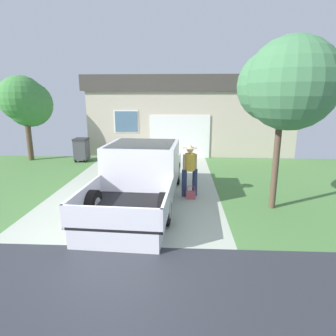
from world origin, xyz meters
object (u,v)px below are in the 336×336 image
pickup_truck (142,174)px  handbag (191,194)px  house_with_garage (189,113)px  neighbor_tree (26,102)px  wheeled_trash_bin (81,149)px  front_yard_tree (286,85)px  person_with_hat (190,168)px

pickup_truck → handbag: 1.58m
house_with_garage → neighbor_tree: (-7.79, -4.15, 0.72)m
wheeled_trash_bin → front_yard_tree: bearing=-38.4°
neighbor_tree → wheeled_trash_bin: (2.64, -0.38, -2.17)m
pickup_truck → front_yard_tree: size_ratio=1.25×
person_with_hat → front_yard_tree: 3.46m
pickup_truck → neighbor_tree: neighbor_tree is taller
person_with_hat → wheeled_trash_bin: person_with_hat is taller
house_with_garage → neighbor_tree: bearing=-152.0°
person_with_hat → wheeled_trash_bin: size_ratio=1.46×
pickup_truck → house_with_garage: 9.70m
house_with_garage → front_yard_tree: bearing=-78.3°
handbag → neighbor_tree: (-7.68, 5.33, 2.63)m
person_with_hat → handbag: size_ratio=3.89×
pickup_truck → house_with_garage: bearing=83.7°
person_with_hat → handbag: bearing=80.8°
pickup_truck → house_with_garage: house_with_garage is taller
handbag → wheeled_trash_bin: bearing=135.5°
pickup_truck → house_with_garage: (1.57, 9.49, 1.30)m
front_yard_tree → house_with_garage: bearing=101.7°
house_with_garage → wheeled_trash_bin: bearing=-138.7°
pickup_truck → neighbor_tree: 8.45m
person_with_hat → front_yard_tree: (2.27, -1.07, 2.39)m
handbag → pickup_truck: bearing=-179.5°
person_with_hat → front_yard_tree: front_yard_tree is taller
handbag → front_yard_tree: (2.23, -0.80, 3.14)m
pickup_truck → front_yard_tree: (3.69, -0.79, 2.53)m
person_with_hat → wheeled_trash_bin: bearing=-59.7°
house_with_garage → handbag: bearing=-90.7°
wheeled_trash_bin → handbag: bearing=-44.5°
handbag → house_with_garage: (0.11, 9.48, 1.90)m
front_yard_tree → wheeled_trash_bin: (-7.27, 5.75, -2.68)m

